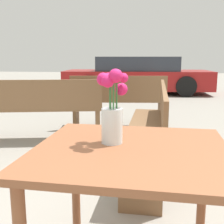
% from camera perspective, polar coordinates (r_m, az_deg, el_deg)
% --- Properties ---
extents(table_front, '(0.89, 0.83, 0.74)m').
position_cam_1_polar(table_front, '(1.30, 3.92, -11.85)').
color(table_front, brown).
rests_on(table_front, ground_plane).
extents(flower_vase, '(0.14, 0.15, 0.35)m').
position_cam_1_polar(flower_vase, '(1.29, 0.01, -0.04)').
color(flower_vase, silver).
rests_on(flower_vase, table_front).
extents(bench_near, '(0.40, 1.88, 0.85)m').
position_cam_1_polar(bench_near, '(2.86, 8.51, -2.43)').
color(bench_near, brown).
rests_on(bench_near, ground_plane).
extents(bench_middle, '(1.56, 0.53, 0.85)m').
position_cam_1_polar(bench_middle, '(4.53, 1.30, 2.46)').
color(bench_middle, brown).
rests_on(bench_middle, ground_plane).
extents(bench_far, '(1.93, 0.74, 0.85)m').
position_cam_1_polar(bench_far, '(3.91, -16.10, 0.90)').
color(bench_far, brown).
rests_on(bench_far, ground_plane).
extents(parked_car, '(4.63, 1.92, 1.15)m').
position_cam_1_polar(parked_car, '(9.05, 5.13, 7.37)').
color(parked_car, maroon).
rests_on(parked_car, ground_plane).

